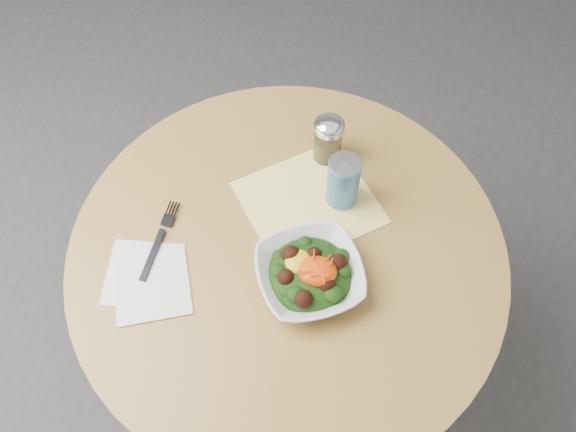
% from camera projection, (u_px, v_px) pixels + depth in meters
% --- Properties ---
extents(ground, '(6.00, 6.00, 0.00)m').
position_uv_depth(ground, '(287.00, 366.00, 1.95)').
color(ground, '#313134').
rests_on(ground, ground).
extents(table, '(0.90, 0.90, 0.75)m').
position_uv_depth(table, '(287.00, 292.00, 1.48)').
color(table, black).
rests_on(table, ground).
extents(cloth_napkin, '(0.35, 0.35, 0.00)m').
position_uv_depth(cloth_napkin, '(309.00, 202.00, 1.37)').
color(cloth_napkin, yellow).
rests_on(cloth_napkin, table).
extents(paper_napkins, '(0.19, 0.19, 0.00)m').
position_uv_depth(paper_napkins, '(148.00, 280.00, 1.27)').
color(paper_napkins, white).
rests_on(paper_napkins, table).
extents(salad_bowl, '(0.27, 0.27, 0.08)m').
position_uv_depth(salad_bowl, '(310.00, 274.00, 1.25)').
color(salad_bowl, silver).
rests_on(salad_bowl, table).
extents(fork, '(0.05, 0.19, 0.00)m').
position_uv_depth(fork, '(160.00, 237.00, 1.32)').
color(fork, black).
rests_on(fork, table).
extents(spice_shaker, '(0.07, 0.07, 0.12)m').
position_uv_depth(spice_shaker, '(328.00, 139.00, 1.38)').
color(spice_shaker, silver).
rests_on(spice_shaker, table).
extents(beverage_can, '(0.07, 0.07, 0.13)m').
position_uv_depth(beverage_can, '(343.00, 181.00, 1.32)').
color(beverage_can, navy).
rests_on(beverage_can, table).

